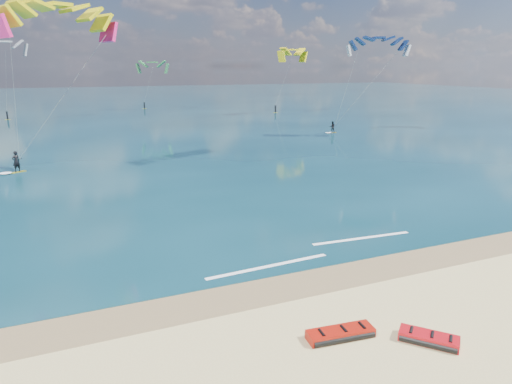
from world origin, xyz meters
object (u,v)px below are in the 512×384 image
packed_kite_mid (428,342)px  kitesurfer_far (356,80)px  packed_kite_left (340,337)px  kitesurfer_main (37,80)px

packed_kite_mid → kitesurfer_far: size_ratio=0.15×
packed_kite_left → kitesurfer_far: kitesurfer_far is taller
kitesurfer_far → packed_kite_left: bearing=-116.4°
packed_kite_left → packed_kite_mid: bearing=-22.5°
packed_kite_mid → kitesurfer_far: kitesurfer_far is taller
packed_kite_left → kitesurfer_main: kitesurfer_main is taller
kitesurfer_main → kitesurfer_far: bearing=-14.3°
packed_kite_left → packed_kite_mid: size_ratio=1.21×
packed_kite_left → kitesurfer_far: bearing=61.2°
packed_kite_left → kitesurfer_far: size_ratio=0.18×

